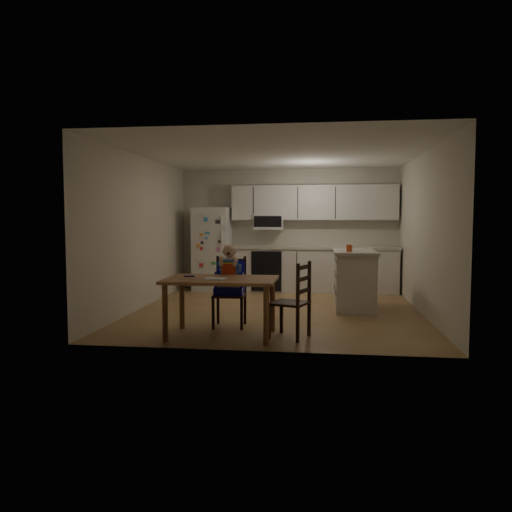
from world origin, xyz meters
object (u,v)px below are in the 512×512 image
at_px(refrigerator, 212,249).
at_px(kitchen_island, 354,279).
at_px(red_cup, 349,248).
at_px(chair_booster, 230,277).
at_px(chair_side, 296,295).
at_px(dining_table, 221,286).

relative_size(refrigerator, kitchen_island, 1.31).
distance_m(refrigerator, red_cup, 3.40).
relative_size(red_cup, chair_booster, 0.10).
height_order(kitchen_island, chair_side, kitchen_island).
height_order(chair_booster, chair_side, chair_booster).
distance_m(kitchen_island, chair_booster, 2.40).
bearing_deg(red_cup, chair_booster, -141.67).
relative_size(kitchen_island, red_cup, 11.69).
xyz_separation_m(chair_booster, chair_side, (0.94, -0.60, -0.14)).
distance_m(kitchen_island, dining_table, 2.85).
height_order(refrigerator, chair_side, refrigerator).
bearing_deg(refrigerator, kitchen_island, -32.96).
distance_m(red_cup, chair_side, 2.11).
distance_m(red_cup, dining_table, 2.59).
relative_size(refrigerator, red_cup, 15.34).
bearing_deg(chair_booster, dining_table, -91.90).
height_order(kitchen_island, red_cup, red_cup).
bearing_deg(refrigerator, dining_table, -75.97).
xyz_separation_m(refrigerator, dining_table, (1.00, -4.02, -0.21)).
bearing_deg(red_cup, chair_side, -110.91).
bearing_deg(chair_side, chair_booster, -103.07).
distance_m(chair_booster, chair_side, 1.12).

